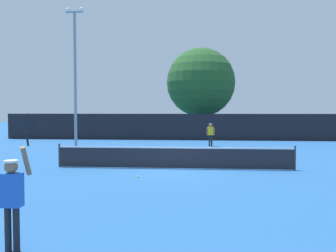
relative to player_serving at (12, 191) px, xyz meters
name	(u,v)px	position (x,y,z in m)	size (l,w,h in m)	color
ground_plane	(174,169)	(2.31, 9.58, -1.12)	(120.00, 120.00, 0.00)	#235693
tennis_net	(174,157)	(2.31, 9.58, -0.60)	(10.56, 0.08, 1.07)	#232328
perimeter_fence	(186,127)	(2.31, 25.08, 0.03)	(32.35, 0.12, 2.29)	black
player_serving	(12,191)	(0.00, 0.00, 0.00)	(0.68, 0.40, 2.53)	blue
player_receiving	(211,132)	(4.29, 19.71, -0.12)	(0.57, 0.24, 1.63)	yellow
tennis_ball	(138,177)	(1.06, 7.34, -1.08)	(0.07, 0.07, 0.07)	#CCE033
light_pole	(75,71)	(-4.37, 15.95, 3.97)	(1.18, 0.28, 9.03)	gray
large_tree	(201,83)	(3.67, 30.66, 4.32)	(6.99, 6.99, 8.94)	brown
parked_car_near	(291,128)	(12.66, 30.41, -0.34)	(2.50, 4.43, 1.69)	red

